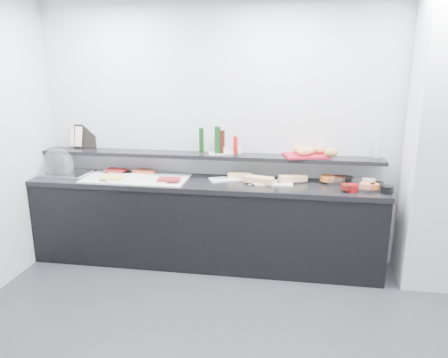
# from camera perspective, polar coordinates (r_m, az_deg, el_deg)

# --- Properties ---
(back_wall) EXTENTS (5.00, 0.02, 2.70)m
(back_wall) POSITION_cam_1_polar(r_m,az_deg,el_deg) (4.58, 6.71, 5.77)
(back_wall) COLOR silver
(back_wall) RESTS_ON ground
(column) EXTENTS (0.50, 0.50, 2.70)m
(column) POSITION_cam_1_polar(r_m,az_deg,el_deg) (4.43, 26.29, 3.99)
(column) COLOR silver
(column) RESTS_ON ground
(buffet_cabinet) EXTENTS (3.60, 0.60, 0.85)m
(buffet_cabinet) POSITION_cam_1_polar(r_m,az_deg,el_deg) (4.62, -2.58, -5.96)
(buffet_cabinet) COLOR black
(buffet_cabinet) RESTS_ON ground
(counter_top) EXTENTS (3.62, 0.62, 0.05)m
(counter_top) POSITION_cam_1_polar(r_m,az_deg,el_deg) (4.48, -2.65, -0.58)
(counter_top) COLOR black
(counter_top) RESTS_ON buffet_cabinet
(wall_shelf) EXTENTS (3.60, 0.25, 0.04)m
(wall_shelf) POSITION_cam_1_polar(r_m,az_deg,el_deg) (4.58, -2.24, 3.07)
(wall_shelf) COLOR black
(wall_shelf) RESTS_ON back_wall
(cloche_base) EXTENTS (0.51, 0.35, 0.04)m
(cloche_base) POSITION_cam_1_polar(r_m,az_deg,el_deg) (4.96, -19.96, 0.61)
(cloche_base) COLOR #AAADB1
(cloche_base) RESTS_ON counter_top
(cloche_dome) EXTENTS (0.45, 0.37, 0.34)m
(cloche_dome) POSITION_cam_1_polar(r_m,az_deg,el_deg) (5.01, -20.81, 1.89)
(cloche_dome) COLOR white
(cloche_dome) RESTS_ON cloche_base
(linen_runner) EXTENTS (1.07, 0.51, 0.01)m
(linen_runner) POSITION_cam_1_polar(r_m,az_deg,el_deg) (4.63, -11.41, 0.08)
(linen_runner) COLOR silver
(linen_runner) RESTS_ON counter_top
(platter_meat_a) EXTENTS (0.33, 0.27, 0.01)m
(platter_meat_a) POSITION_cam_1_polar(r_m,az_deg,el_deg) (4.87, -13.17, 0.90)
(platter_meat_a) COLOR silver
(platter_meat_a) RESTS_ON linen_runner
(food_meat_a) EXTENTS (0.24, 0.17, 0.02)m
(food_meat_a) POSITION_cam_1_polar(r_m,az_deg,el_deg) (4.89, -13.88, 1.13)
(food_meat_a) COLOR maroon
(food_meat_a) RESTS_ON platter_meat_a
(platter_salmon) EXTENTS (0.38, 0.30, 0.01)m
(platter_salmon) POSITION_cam_1_polar(r_m,az_deg,el_deg) (4.74, -11.12, 0.64)
(platter_salmon) COLOR white
(platter_salmon) RESTS_ON linen_runner
(food_salmon) EXTENTS (0.26, 0.20, 0.02)m
(food_salmon) POSITION_cam_1_polar(r_m,az_deg,el_deg) (4.78, -10.35, 1.03)
(food_salmon) COLOR #CA4B29
(food_salmon) RESTS_ON platter_salmon
(platter_cheese) EXTENTS (0.29, 0.22, 0.01)m
(platter_cheese) POSITION_cam_1_polar(r_m,az_deg,el_deg) (4.54, -13.37, -0.13)
(platter_cheese) COLOR white
(platter_cheese) RESTS_ON linen_runner
(food_cheese) EXTENTS (0.24, 0.15, 0.02)m
(food_cheese) POSITION_cam_1_polar(r_m,az_deg,el_deg) (4.59, -14.40, 0.19)
(food_cheese) COLOR #EBC55B
(food_cheese) RESTS_ON platter_cheese
(platter_meat_b) EXTENTS (0.30, 0.25, 0.01)m
(platter_meat_b) POSITION_cam_1_polar(r_m,az_deg,el_deg) (4.47, -8.66, -0.15)
(platter_meat_b) COLOR white
(platter_meat_b) RESTS_ON linen_runner
(food_meat_b) EXTENTS (0.23, 0.16, 0.02)m
(food_meat_b) POSITION_cam_1_polar(r_m,az_deg,el_deg) (4.41, -7.22, -0.05)
(food_meat_b) COLOR maroon
(food_meat_b) RESTS_ON platter_meat_b
(sandwich_plate_left) EXTENTS (0.43, 0.32, 0.01)m
(sandwich_plate_left) POSITION_cam_1_polar(r_m,az_deg,el_deg) (4.52, 0.64, 0.01)
(sandwich_plate_left) COLOR white
(sandwich_plate_left) RESTS_ON counter_top
(sandwich_food_left) EXTENTS (0.25, 0.13, 0.06)m
(sandwich_food_left) POSITION_cam_1_polar(r_m,az_deg,el_deg) (4.52, 2.12, 0.49)
(sandwich_food_left) COLOR #E2C076
(sandwich_food_left) RESTS_ON sandwich_plate_left
(tongs_left) EXTENTS (0.16, 0.02, 0.01)m
(tongs_left) POSITION_cam_1_polar(r_m,az_deg,el_deg) (4.50, -0.83, 0.09)
(tongs_left) COLOR silver
(tongs_left) RESTS_ON sandwich_plate_left
(sandwich_plate_mid) EXTENTS (0.38, 0.17, 0.01)m
(sandwich_plate_mid) POSITION_cam_1_polar(r_m,az_deg,el_deg) (4.38, 6.53, -0.60)
(sandwich_plate_mid) COLOR silver
(sandwich_plate_mid) RESTS_ON counter_top
(sandwich_food_mid) EXTENTS (0.31, 0.18, 0.06)m
(sandwich_food_mid) POSITION_cam_1_polar(r_m,az_deg,el_deg) (4.36, 4.59, -0.09)
(sandwich_food_mid) COLOR tan
(sandwich_food_mid) RESTS_ON sandwich_plate_mid
(tongs_mid) EXTENTS (0.14, 0.09, 0.01)m
(tongs_mid) POSITION_cam_1_polar(r_m,az_deg,el_deg) (4.31, 4.15, -0.63)
(tongs_mid) COLOR silver
(tongs_mid) RESTS_ON sandwich_plate_mid
(sandwich_plate_right) EXTENTS (0.32, 0.22, 0.01)m
(sandwich_plate_right) POSITION_cam_1_polar(r_m,az_deg,el_deg) (4.49, 8.55, -0.26)
(sandwich_plate_right) COLOR white
(sandwich_plate_right) RESTS_ON counter_top
(sandwich_food_right) EXTENTS (0.30, 0.21, 0.06)m
(sandwich_food_right) POSITION_cam_1_polar(r_m,az_deg,el_deg) (4.46, 8.97, 0.10)
(sandwich_food_right) COLOR tan
(sandwich_food_right) RESTS_ON sandwich_plate_right
(tongs_right) EXTENTS (0.15, 0.07, 0.01)m
(tongs_right) POSITION_cam_1_polar(r_m,az_deg,el_deg) (4.43, 7.48, -0.30)
(tongs_right) COLOR #B2B3B9
(tongs_right) RESTS_ON sandwich_plate_right
(bowl_glass_fruit) EXTENTS (0.20, 0.20, 0.07)m
(bowl_glass_fruit) POSITION_cam_1_polar(r_m,az_deg,el_deg) (4.45, 14.43, -0.35)
(bowl_glass_fruit) COLOR silver
(bowl_glass_fruit) RESTS_ON counter_top
(fill_glass_fruit) EXTENTS (0.19, 0.19, 0.05)m
(fill_glass_fruit) POSITION_cam_1_polar(r_m,az_deg,el_deg) (4.51, 13.38, 0.08)
(fill_glass_fruit) COLOR #D25A1C
(fill_glass_fruit) RESTS_ON bowl_glass_fruit
(bowl_black_jam) EXTENTS (0.16, 0.16, 0.07)m
(bowl_black_jam) POSITION_cam_1_polar(r_m,az_deg,el_deg) (4.54, 15.66, -0.13)
(bowl_black_jam) COLOR black
(bowl_black_jam) RESTS_ON counter_top
(fill_black_jam) EXTENTS (0.15, 0.15, 0.05)m
(fill_black_jam) POSITION_cam_1_polar(r_m,az_deg,el_deg) (4.54, 14.88, 0.07)
(fill_black_jam) COLOR #5C1F0D
(fill_black_jam) RESTS_ON bowl_black_jam
(bowl_glass_cream) EXTENTS (0.22, 0.22, 0.07)m
(bowl_glass_cream) POSITION_cam_1_polar(r_m,az_deg,el_deg) (4.51, 17.37, -0.37)
(bowl_glass_cream) COLOR white
(bowl_glass_cream) RESTS_ON counter_top
(fill_glass_cream) EXTENTS (0.16, 0.16, 0.05)m
(fill_glass_cream) POSITION_cam_1_polar(r_m,az_deg,el_deg) (4.53, 18.37, -0.24)
(fill_glass_cream) COLOR silver
(fill_glass_cream) RESTS_ON bowl_glass_cream
(bowl_red_jam) EXTENTS (0.14, 0.14, 0.07)m
(bowl_red_jam) POSITION_cam_1_polar(r_m,az_deg,el_deg) (4.28, 16.43, -1.13)
(bowl_red_jam) COLOR maroon
(bowl_red_jam) RESTS_ON counter_top
(fill_red_jam) EXTENTS (0.12, 0.12, 0.05)m
(fill_red_jam) POSITION_cam_1_polar(r_m,az_deg,el_deg) (4.25, 15.69, -1.01)
(fill_red_jam) COLOR #530F0B
(fill_red_jam) RESTS_ON bowl_red_jam
(bowl_glass_salmon) EXTENTS (0.17, 0.17, 0.07)m
(bowl_glass_salmon) POSITION_cam_1_polar(r_m,az_deg,el_deg) (4.30, 17.81, -1.16)
(bowl_glass_salmon) COLOR white
(bowl_glass_salmon) RESTS_ON counter_top
(fill_glass_salmon) EXTENTS (0.14, 0.14, 0.05)m
(fill_glass_salmon) POSITION_cam_1_polar(r_m,az_deg,el_deg) (4.36, 18.21, -0.81)
(fill_glass_salmon) COLOR #F86F3C
(fill_glass_salmon) RESTS_ON bowl_glass_salmon
(bowl_black_fruit) EXTENTS (0.14, 0.14, 0.07)m
(bowl_black_fruit) POSITION_cam_1_polar(r_m,az_deg,el_deg) (4.33, 20.53, -1.29)
(bowl_black_fruit) COLOR black
(bowl_black_fruit) RESTS_ON counter_top
(fill_black_fruit) EXTENTS (0.11, 0.11, 0.05)m
(fill_black_fruit) POSITION_cam_1_polar(r_m,az_deg,el_deg) (4.35, 19.07, -0.92)
(fill_black_fruit) COLOR #D2621C
(fill_black_fruit) RESTS_ON bowl_black_fruit
(framed_print) EXTENTS (0.25, 0.12, 0.26)m
(framed_print) POSITION_cam_1_polar(r_m,az_deg,el_deg) (5.12, -17.69, 5.36)
(framed_print) COLOR black
(framed_print) RESTS_ON wall_shelf
(print_art) EXTENTS (0.16, 0.07, 0.22)m
(print_art) POSITION_cam_1_polar(r_m,az_deg,el_deg) (5.14, -18.76, 5.30)
(print_art) COLOR beige
(print_art) RESTS_ON framed_print
(condiment_tray) EXTENTS (0.32, 0.26, 0.01)m
(condiment_tray) POSITION_cam_1_polar(r_m,az_deg,el_deg) (4.59, -0.36, 3.43)
(condiment_tray) COLOR silver
(condiment_tray) RESTS_ON wall_shelf
(bottle_green_a) EXTENTS (0.06, 0.06, 0.26)m
(bottle_green_a) POSITION_cam_1_polar(r_m,az_deg,el_deg) (4.56, -2.97, 5.07)
(bottle_green_a) COLOR #0E350E
(bottle_green_a) RESTS_ON condiment_tray
(bottle_brown) EXTENTS (0.08, 0.08, 0.24)m
(bottle_brown) POSITION_cam_1_polar(r_m,az_deg,el_deg) (4.53, -0.28, 4.90)
(bottle_brown) COLOR #37130A
(bottle_brown) RESTS_ON condiment_tray
(bottle_green_b) EXTENTS (0.08, 0.08, 0.28)m
(bottle_green_b) POSITION_cam_1_polar(r_m,az_deg,el_deg) (4.52, -0.85, 5.13)
(bottle_green_b) COLOR #103B15
(bottle_green_b) RESTS_ON condiment_tray
(bottle_hot) EXTENTS (0.06, 0.06, 0.18)m
(bottle_hot) POSITION_cam_1_polar(r_m,az_deg,el_deg) (4.52, 1.50, 4.47)
(bottle_hot) COLOR red
(bottle_hot) RESTS_ON condiment_tray
(shaker_salt) EXTENTS (0.04, 0.04, 0.07)m
(shaker_salt) POSITION_cam_1_polar(r_m,az_deg,el_deg) (4.54, 0.01, 3.82)
(shaker_salt) COLOR white
(shaker_salt) RESTS_ON condiment_tray
(shaker_pepper) EXTENTS (0.04, 0.04, 0.07)m
(shaker_pepper) POSITION_cam_1_polar(r_m,az_deg,el_deg) (4.50, 2.08, 3.72)
(shaker_pepper) COLOR white
(shaker_pepper) RESTS_ON condiment_tray
(bread_tray) EXTENTS (0.49, 0.40, 0.02)m
(bread_tray) POSITION_cam_1_polar(r_m,az_deg,el_deg) (4.52, 10.63, 3.04)
(bread_tray) COLOR #A41126
(bread_tray) RESTS_ON wall_shelf
(bread_roll_nw) EXTENTS (0.14, 0.11, 0.08)m
(bread_roll_nw) POSITION_cam_1_polar(r_m,az_deg,el_deg) (4.55, 9.82, 3.81)
(bread_roll_nw) COLOR #D18150
(bread_roll_nw) RESTS_ON bread_tray
(bread_roll_ne) EXTENTS (0.13, 0.08, 0.08)m
(bread_roll_ne) POSITION_cam_1_polar(r_m,az_deg,el_deg) (4.59, 12.40, 3.77)
(bread_roll_ne) COLOR #CD804E
(bread_roll_ne) RESTS_ON bread_tray
(bread_roll_s) EXTENTS (0.17, 0.14, 0.08)m
(bread_roll_s) POSITION_cam_1_polar(r_m,az_deg,el_deg) (4.45, 10.42, 3.52)
(bread_roll_s) COLOR tan
(bread_roll_s) RESTS_ON bread_tray
(bread_roll_se) EXTENTS (0.16, 0.12, 0.08)m
(bread_roll_se) POSITION_cam_1_polar(r_m,az_deg,el_deg) (4.46, 13.83, 3.38)
(bread_roll_se) COLOR #AB7D41
(bread_roll_se) RESTS_ON bread_tray
(bread_roll_midw) EXTENTS (0.14, 0.09, 0.08)m
(bread_roll_midw) POSITION_cam_1_polar(r_m,az_deg,el_deg) (4.52, 10.93, 3.68)
(bread_roll_midw) COLOR tan
(bread_roll_midw) RESTS_ON bread_tray
(bread_roll_mide) EXTENTS (0.12, 0.08, 0.08)m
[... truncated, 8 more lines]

